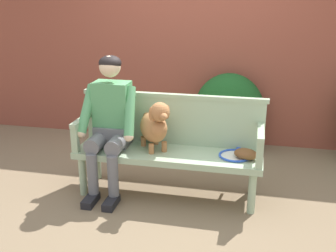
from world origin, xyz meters
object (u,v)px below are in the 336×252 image
at_px(baseball_glove, 246,154).
at_px(person_seated, 110,120).
at_px(dog_on_bench, 155,125).
at_px(tennis_racket, 235,154).
at_px(garden_bench, 168,157).

bearing_deg(baseball_glove, person_seated, -157.82).
distance_m(dog_on_bench, tennis_racket, 0.78).
height_order(person_seated, baseball_glove, person_seated).
distance_m(person_seated, dog_on_bench, 0.44).
bearing_deg(dog_on_bench, garden_bench, -1.42).
distance_m(person_seated, baseball_glove, 1.30).
bearing_deg(person_seated, baseball_glove, -0.43).
height_order(tennis_racket, baseball_glove, baseball_glove).
bearing_deg(garden_bench, tennis_racket, 3.16).
bearing_deg(tennis_racket, dog_on_bench, -177.59).
relative_size(tennis_racket, baseball_glove, 2.62).
xyz_separation_m(tennis_racket, baseball_glove, (0.10, -0.05, 0.04)).
distance_m(garden_bench, person_seated, 0.65).
distance_m(garden_bench, dog_on_bench, 0.33).
bearing_deg(dog_on_bench, baseball_glove, -1.59).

